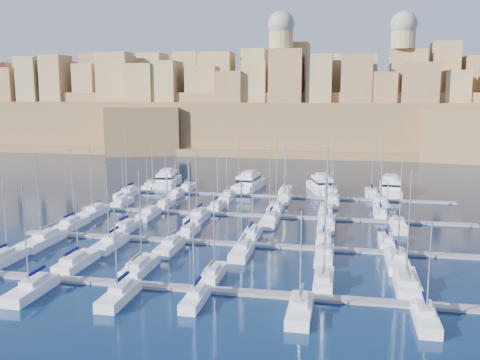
% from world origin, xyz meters
% --- Properties ---
extents(ground, '(600.00, 600.00, 0.00)m').
position_xyz_m(ground, '(0.00, 0.00, 0.00)').
color(ground, black).
rests_on(ground, ground).
extents(pontoon_near, '(84.00, 2.00, 0.40)m').
position_xyz_m(pontoon_near, '(0.00, -34.00, 0.20)').
color(pontoon_near, slate).
rests_on(pontoon_near, ground).
extents(pontoon_mid_near, '(84.00, 2.00, 0.40)m').
position_xyz_m(pontoon_mid_near, '(0.00, -12.00, 0.20)').
color(pontoon_mid_near, slate).
rests_on(pontoon_mid_near, ground).
extents(pontoon_mid_far, '(84.00, 2.00, 0.40)m').
position_xyz_m(pontoon_mid_far, '(0.00, 10.00, 0.20)').
color(pontoon_mid_far, slate).
rests_on(pontoon_mid_far, ground).
extents(pontoon_far, '(84.00, 2.00, 0.40)m').
position_xyz_m(pontoon_far, '(0.00, 32.00, 0.20)').
color(pontoon_far, slate).
rests_on(pontoon_far, ground).
extents(sailboat_0, '(2.79, 9.31, 14.05)m').
position_xyz_m(sailboat_0, '(-35.30, -28.46, 0.75)').
color(sailboat_0, white).
rests_on(sailboat_0, ground).
extents(sailboat_1, '(2.97, 9.91, 13.49)m').
position_xyz_m(sailboat_1, '(-23.49, -28.17, 0.75)').
color(sailboat_1, white).
rests_on(sailboat_1, ground).
extents(sailboat_2, '(2.86, 9.53, 15.26)m').
position_xyz_m(sailboat_2, '(-13.21, -28.35, 0.76)').
color(sailboat_2, white).
rests_on(sailboat_2, ground).
extents(sailboat_3, '(2.37, 7.91, 12.39)m').
position_xyz_m(sailboat_3, '(-1.89, -29.15, 0.72)').
color(sailboat_3, white).
rests_on(sailboat_3, ground).
extents(sailboat_4, '(2.56, 8.55, 13.01)m').
position_xyz_m(sailboat_4, '(13.52, -28.84, 0.73)').
color(sailboat_4, white).
rests_on(sailboat_4, ground).
extents(sailboat_5, '(3.17, 10.57, 16.29)m').
position_xyz_m(sailboat_5, '(24.49, -27.84, 0.78)').
color(sailboat_5, white).
rests_on(sailboat_5, ground).
extents(sailboat_7, '(2.88, 9.58, 15.06)m').
position_xyz_m(sailboat_7, '(-23.65, -39.67, 0.76)').
color(sailboat_7, white).
rests_on(sailboat_7, ground).
extents(sailboat_8, '(2.66, 8.87, 12.47)m').
position_xyz_m(sailboat_8, '(-11.63, -39.32, 0.73)').
color(sailboat_8, white).
rests_on(sailboat_8, ground).
extents(sailboat_9, '(2.21, 7.38, 10.98)m').
position_xyz_m(sailboat_9, '(-1.88, -38.59, 0.70)').
color(sailboat_9, white).
rests_on(sailboat_9, ground).
extents(sailboat_10, '(2.75, 9.18, 13.16)m').
position_xyz_m(sailboat_10, '(11.22, -39.47, 0.74)').
color(sailboat_10, white).
rests_on(sailboat_10, ground).
extents(sailboat_11, '(2.49, 8.31, 12.30)m').
position_xyz_m(sailboat_11, '(25.40, -39.05, 0.72)').
color(sailboat_11, white).
rests_on(sailboat_11, ground).
extents(sailboat_12, '(2.83, 9.43, 15.52)m').
position_xyz_m(sailboat_12, '(-35.88, -6.40, 0.76)').
color(sailboat_12, white).
rests_on(sailboat_12, ground).
extents(sailboat_13, '(2.70, 9.00, 13.78)m').
position_xyz_m(sailboat_13, '(-24.54, -6.61, 0.74)').
color(sailboat_13, white).
rests_on(sailboat_13, ground).
extents(sailboat_14, '(2.35, 7.85, 13.19)m').
position_xyz_m(sailboat_14, '(-12.05, -7.18, 0.73)').
color(sailboat_14, white).
rests_on(sailboat_14, ground).
extents(sailboat_15, '(2.64, 8.80, 12.69)m').
position_xyz_m(sailboat_15, '(-0.32, -6.71, 0.73)').
color(sailboat_15, white).
rests_on(sailboat_15, ground).
extents(sailboat_16, '(2.48, 8.27, 12.99)m').
position_xyz_m(sailboat_16, '(12.63, -6.97, 0.73)').
color(sailboat_16, white).
rests_on(sailboat_16, ground).
extents(sailboat_17, '(2.41, 8.05, 11.31)m').
position_xyz_m(sailboat_17, '(23.22, -7.08, 0.71)').
color(sailboat_17, white).
rests_on(sailboat_17, ground).
extents(sailboat_18, '(3.27, 10.91, 15.78)m').
position_xyz_m(sailboat_18, '(-35.01, -18.32, 0.78)').
color(sailboat_18, white).
rests_on(sailboat_18, ground).
extents(sailboat_19, '(2.88, 9.61, 14.67)m').
position_xyz_m(sailboat_19, '(-22.77, -17.68, 0.75)').
color(sailboat_19, white).
rests_on(sailboat_19, ground).
extents(sailboat_20, '(2.74, 9.14, 13.31)m').
position_xyz_m(sailboat_20, '(-12.30, -17.46, 0.74)').
color(sailboat_20, white).
rests_on(sailboat_20, ground).
extents(sailboat_21, '(2.80, 9.32, 12.83)m').
position_xyz_m(sailboat_21, '(-0.04, -17.54, 0.74)').
color(sailboat_21, white).
rests_on(sailboat_21, ground).
extents(sailboat_22, '(2.76, 9.19, 13.48)m').
position_xyz_m(sailboat_22, '(13.13, -17.48, 0.74)').
color(sailboat_22, white).
rests_on(sailboat_22, ground).
extents(sailboat_23, '(3.13, 10.44, 17.52)m').
position_xyz_m(sailboat_23, '(24.09, -18.10, 0.78)').
color(sailboat_23, white).
rests_on(sailboat_23, ground).
extents(sailboat_24, '(2.43, 8.10, 13.89)m').
position_xyz_m(sailboat_24, '(-34.81, 14.95, 0.74)').
color(sailboat_24, white).
rests_on(sailboat_24, ground).
extents(sailboat_25, '(2.37, 7.91, 12.86)m').
position_xyz_m(sailboat_25, '(-24.28, 14.85, 0.73)').
color(sailboat_25, white).
rests_on(sailboat_25, ground).
extents(sailboat_26, '(2.54, 8.46, 12.75)m').
position_xyz_m(sailboat_26, '(-12.16, 15.12, 0.73)').
color(sailboat_26, white).
rests_on(sailboat_26, ground).
extents(sailboat_27, '(2.99, 9.97, 16.63)m').
position_xyz_m(sailboat_27, '(1.09, 15.86, 0.77)').
color(sailboat_27, white).
rests_on(sailboat_27, ground).
extents(sailboat_28, '(2.84, 9.48, 15.76)m').
position_xyz_m(sailboat_28, '(12.08, 15.62, 0.76)').
color(sailboat_28, white).
rests_on(sailboat_28, ground).
extents(sailboat_29, '(2.57, 8.56, 12.23)m').
position_xyz_m(sailboat_29, '(23.47, 15.17, 0.72)').
color(sailboat_29, white).
rests_on(sailboat_29, ground).
extents(sailboat_30, '(3.04, 10.14, 15.92)m').
position_xyz_m(sailboat_30, '(-36.62, 4.05, 0.77)').
color(sailboat_30, white).
rests_on(sailboat_30, ground).
extents(sailboat_31, '(2.59, 8.63, 12.65)m').
position_xyz_m(sailboat_31, '(-24.45, 4.80, 0.73)').
color(sailboat_31, white).
rests_on(sailboat_31, ground).
extents(sailboat_32, '(3.08, 10.28, 14.74)m').
position_xyz_m(sailboat_32, '(-13.55, 3.98, 0.76)').
color(sailboat_32, white).
rests_on(sailboat_32, ground).
extents(sailboat_33, '(3.06, 10.22, 16.40)m').
position_xyz_m(sailboat_33, '(1.49, 4.02, 0.77)').
color(sailboat_33, white).
rests_on(sailboat_33, ground).
extents(sailboat_34, '(3.24, 10.81, 15.71)m').
position_xyz_m(sailboat_34, '(12.69, 3.72, 0.77)').
color(sailboat_34, white).
rests_on(sailboat_34, ground).
extents(sailboat_35, '(2.77, 9.24, 13.98)m').
position_xyz_m(sailboat_35, '(26.36, 4.50, 0.74)').
color(sailboat_35, white).
rests_on(sailboat_35, ground).
extents(sailboat_36, '(2.76, 9.20, 13.22)m').
position_xyz_m(sailboat_36, '(-36.00, 37.48, 0.74)').
color(sailboat_36, white).
rests_on(sailboat_36, ground).
extents(sailboat_37, '(2.56, 8.53, 11.84)m').
position_xyz_m(sailboat_37, '(-25.63, 37.15, 0.72)').
color(sailboat_37, white).
rests_on(sailboat_37, ground).
extents(sailboat_38, '(2.65, 8.84, 15.03)m').
position_xyz_m(sailboat_38, '(-11.71, 37.31, 0.75)').
color(sailboat_38, white).
rests_on(sailboat_38, ground).
extents(sailboat_39, '(2.70, 9.01, 13.03)m').
position_xyz_m(sailboat_39, '(0.76, 37.39, 0.73)').
color(sailboat_39, white).
rests_on(sailboat_39, ground).
extents(sailboat_40, '(3.09, 10.31, 16.10)m').
position_xyz_m(sailboat_40, '(12.40, 38.03, 0.77)').
color(sailboat_40, white).
rests_on(sailboat_40, ground).
extents(sailboat_41, '(3.00, 9.99, 15.93)m').
position_xyz_m(sailboat_41, '(22.69, 37.87, 0.77)').
color(sailboat_41, white).
rests_on(sailboat_41, ground).
extents(sailboat_42, '(3.20, 10.67, 16.76)m').
position_xyz_m(sailboat_42, '(-38.09, 25.79, 0.78)').
color(sailboat_42, white).
rests_on(sailboat_42, ground).
extents(sailboat_43, '(2.32, 7.75, 12.83)m').
position_xyz_m(sailboat_43, '(-25.70, 27.23, 0.73)').
color(sailboat_43, white).
rests_on(sailboat_43, ground).
extents(sailboat_44, '(2.69, 8.96, 12.52)m').
position_xyz_m(sailboat_44, '(-12.33, 26.63, 0.73)').
color(sailboat_44, white).
rests_on(sailboat_44, ground).
extents(sailboat_45, '(2.80, 9.33, 13.55)m').
position_xyz_m(sailboat_45, '(1.79, 26.45, 0.74)').
color(sailboat_45, white).
rests_on(sailboat_45, ground).
extents(sailboat_46, '(3.17, 10.56, 16.32)m').
position_xyz_m(sailboat_46, '(13.18, 25.84, 0.78)').
color(sailboat_46, white).
rests_on(sailboat_46, ground).
extents(sailboat_47, '(3.16, 10.52, 16.23)m').
position_xyz_m(sailboat_47, '(24.24, 25.86, 0.77)').
color(sailboat_47, white).
rests_on(sailboat_47, ground).
extents(motor_yacht_a, '(7.27, 17.49, 5.25)m').
position_xyz_m(motor_yacht_a, '(-32.97, 41.65, 1.73)').
color(motor_yacht_a, white).
rests_on(motor_yacht_a, ground).
extents(motor_yacht_b, '(6.90, 17.68, 5.25)m').
position_xyz_m(motor_yacht_b, '(-9.64, 41.78, 1.73)').
color(motor_yacht_b, white).
rests_on(motor_yacht_b, ground).
extents(motor_yacht_c, '(8.86, 16.68, 5.25)m').
position_xyz_m(motor_yacht_c, '(9.90, 41.19, 1.73)').
color(motor_yacht_c, white).
rests_on(motor_yacht_c, ground).
extents(motor_yacht_d, '(6.57, 18.57, 5.25)m').
position_xyz_m(motor_yacht_d, '(27.61, 42.28, 1.73)').
color(motor_yacht_d, white).
rests_on(motor_yacht_d, ground).
extents(fortified_city, '(460.00, 108.95, 59.52)m').
position_xyz_m(fortified_city, '(-0.19, 155.26, 14.74)').
color(fortified_city, brown).
rests_on(fortified_city, ground).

